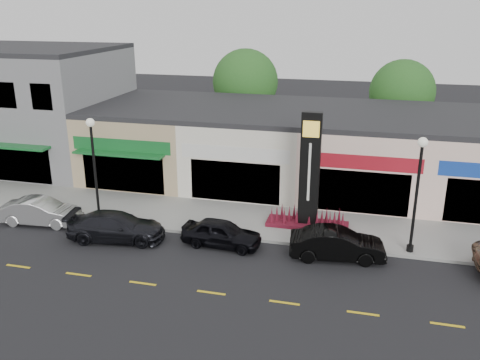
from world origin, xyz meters
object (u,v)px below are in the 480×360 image
(lamp_west_near, at_px, (94,159))
(car_white_van, at_px, (41,212))
(car_black_conv, at_px, (337,244))
(car_black_sedan, at_px, (222,233))
(lamp_east_near, at_px, (418,184))
(pylon_sign, at_px, (309,187))
(car_dark_sedan, at_px, (116,227))

(lamp_west_near, distance_m, car_white_van, 4.09)
(car_black_conv, bearing_deg, lamp_west_near, 77.27)
(lamp_west_near, relative_size, car_black_sedan, 1.42)
(lamp_east_near, height_order, car_black_conv, lamp_east_near)
(lamp_east_near, height_order, pylon_sign, pylon_sign)
(lamp_west_near, relative_size, pylon_sign, 0.91)
(car_white_van, bearing_deg, lamp_west_near, -73.19)
(car_dark_sedan, xyz_separation_m, car_black_conv, (10.70, 0.66, 0.02))
(pylon_sign, distance_m, car_dark_sedan, 9.81)
(car_dark_sedan, bearing_deg, lamp_east_near, -90.42)
(pylon_sign, height_order, car_white_van, pylon_sign)
(lamp_east_near, bearing_deg, pylon_sign, 161.25)
(lamp_west_near, distance_m, lamp_east_near, 16.00)
(lamp_west_near, relative_size, lamp_east_near, 1.00)
(lamp_east_near, bearing_deg, car_black_conv, -159.26)
(lamp_east_near, relative_size, car_dark_sedan, 1.14)
(car_white_van, bearing_deg, pylon_sign, -83.55)
(lamp_west_near, height_order, car_black_conv, lamp_west_near)
(car_black_conv, bearing_deg, car_dark_sedan, 86.39)
(car_white_van, bearing_deg, lamp_east_near, -91.68)
(car_black_sedan, bearing_deg, car_white_van, 92.87)
(lamp_east_near, xyz_separation_m, car_black_sedan, (-8.77, -1.29, -2.82))
(car_black_sedan, bearing_deg, lamp_west_near, 83.74)
(car_dark_sedan, bearing_deg, car_black_conv, -94.65)
(pylon_sign, bearing_deg, car_dark_sedan, -158.18)
(pylon_sign, distance_m, car_white_van, 14.15)
(lamp_west_near, xyz_separation_m, pylon_sign, (11.00, 1.70, -1.20))
(lamp_west_near, xyz_separation_m, lamp_east_near, (16.00, 0.00, 0.00))
(lamp_east_near, bearing_deg, car_white_van, -176.59)
(car_white_van, bearing_deg, car_black_sedan, -96.07)
(lamp_west_near, bearing_deg, pylon_sign, 8.77)
(pylon_sign, bearing_deg, car_black_sedan, -141.62)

